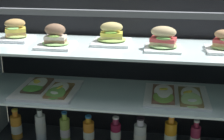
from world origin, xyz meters
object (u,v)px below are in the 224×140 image
Objects in this scene: juice_bottle_near_post at (195,140)px; juice_bottle_back_right at (65,130)px; plated_roll_sandwich_right_of_center at (112,36)px; open_sandwich_tray_mid_left at (48,89)px; juice_bottle_front_left_end at (116,134)px; plated_roll_sandwich_mid_left at (55,39)px; plated_roll_sandwich_near_right_corner at (16,32)px; juice_bottle_front_second at (170,137)px; juice_bottle_front_middle at (16,126)px; plated_roll_sandwich_mid_right at (163,41)px; juice_bottle_front_right_end at (140,136)px; plated_roll_sandwich_near_left_corner at (224,44)px; juice_bottle_front_fourth at (41,127)px; open_sandwich_tray_left_of_center at (176,95)px; juice_bottle_tucked_behind at (89,133)px.

juice_bottle_back_right is at bearing 179.34° from juice_bottle_near_post.
open_sandwich_tray_mid_left is at bearing -165.44° from plated_roll_sandwich_right_of_center.
juice_bottle_front_left_end is at bearing 13.40° from open_sandwich_tray_mid_left.
juice_bottle_front_left_end is at bearing 19.75° from plated_roll_sandwich_mid_left.
plated_roll_sandwich_near_right_corner reaches higher than juice_bottle_front_second.
juice_bottle_front_middle is at bearing 178.60° from juice_bottle_front_second.
plated_roll_sandwich_near_right_corner reaches higher than plated_roll_sandwich_mid_right.
juice_bottle_front_right_end is (-0.11, 0.06, -0.60)m from plated_roll_sandwich_mid_right.
juice_bottle_front_middle is (-1.19, 0.08, -0.60)m from plated_roll_sandwich_near_left_corner.
juice_bottle_back_right is (-0.57, 0.09, -0.61)m from plated_roll_sandwich_mid_right.
plated_roll_sandwich_near_right_corner is 0.79× the size of juice_bottle_front_fourth.
juice_bottle_back_right is at bearing 3.67° from juice_bottle_front_fourth.
juice_bottle_front_fourth is at bearing 173.43° from plated_roll_sandwich_mid_right.
open_sandwich_tray_left_of_center is at bearing -7.83° from juice_bottle_back_right.
juice_bottle_front_right_end reaches higher than juice_bottle_back_right.
juice_bottle_near_post is (0.13, 0.08, -0.30)m from open_sandwich_tray_left_of_center.
juice_bottle_tucked_behind is 0.81× the size of juice_bottle_front_second.
juice_bottle_front_fourth is 0.89× the size of juice_bottle_front_second.
plated_roll_sandwich_right_of_center is 0.61m from juice_bottle_front_right_end.
open_sandwich_tray_mid_left is 0.49m from juice_bottle_front_left_end.
plated_roll_sandwich_mid_right reaches higher than open_sandwich_tray_left_of_center.
juice_bottle_front_middle is 0.90× the size of juice_bottle_front_fourth.
open_sandwich_tray_left_of_center is at bearing -5.10° from juice_bottle_front_middle.
plated_roll_sandwich_near_left_corner reaches higher than juice_bottle_front_second.
juice_bottle_front_right_end is (0.45, 0.10, -0.59)m from plated_roll_sandwich_mid_left.
juice_bottle_front_left_end is (-0.55, 0.07, -0.59)m from plated_roll_sandwich_near_left_corner.
juice_bottle_front_middle is 1.10m from juice_bottle_near_post.
juice_bottle_front_second is at bearing -0.74° from plated_roll_sandwich_near_right_corner.
juice_bottle_near_post is at bearing 6.46° from open_sandwich_tray_mid_left.
juice_bottle_front_fourth is 1.02× the size of juice_bottle_front_right_end.
juice_bottle_front_second is (0.70, 0.08, -0.29)m from open_sandwich_tray_mid_left.
juice_bottle_near_post is (0.63, 0.01, 0.00)m from juice_bottle_tucked_behind.
juice_bottle_tucked_behind is 0.63m from juice_bottle_near_post.
plated_roll_sandwich_near_right_corner is at bearing 176.53° from plated_roll_sandwich_near_left_corner.
juice_bottle_front_right_end is at bearing 148.42° from plated_roll_sandwich_mid_right.
plated_roll_sandwich_right_of_center is at bearing 175.03° from juice_bottle_front_right_end.
juice_bottle_front_fourth is 1.09× the size of juice_bottle_back_right.
plated_roll_sandwich_near_right_corner is 0.29m from plated_roll_sandwich_mid_left.
open_sandwich_tray_mid_left is (-0.93, -0.02, -0.29)m from plated_roll_sandwich_near_left_corner.
juice_bottle_front_middle is at bearing -179.42° from juice_bottle_back_right.
open_sandwich_tray_mid_left reaches higher than juice_bottle_front_second.
juice_bottle_front_right_end is at bearing -176.55° from juice_bottle_near_post.
open_sandwich_tray_mid_left reaches higher than juice_bottle_front_right_end.
plated_roll_sandwich_near_right_corner reaches higher than open_sandwich_tray_mid_left.
plated_roll_sandwich_mid_left reaches higher than juice_bottle_front_second.
open_sandwich_tray_left_of_center reaches higher than juice_bottle_tucked_behind.
juice_bottle_front_second is (0.07, 0.07, -0.59)m from plated_roll_sandwich_mid_right.
juice_bottle_front_second reaches higher than juice_bottle_front_left_end.
open_sandwich_tray_mid_left reaches higher than juice_bottle_front_fourth.
juice_bottle_back_right is 0.78m from juice_bottle_near_post.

